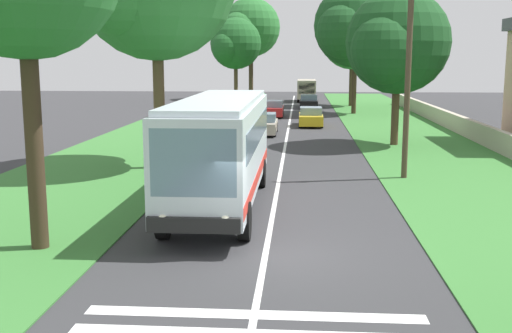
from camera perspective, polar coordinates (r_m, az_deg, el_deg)
ground at (r=16.09m, az=0.80°, el=-8.38°), size 160.00×160.00×0.00m
grass_verge_left at (r=31.98m, az=-12.44°, el=0.61°), size 120.00×8.00×0.04m
grass_verge_right at (r=31.53m, az=17.47°, el=0.25°), size 120.00×8.00×0.04m
centre_line at (r=30.69m, az=2.41°, el=0.42°), size 110.00×0.16×0.01m
coach_bus at (r=21.12m, az=-3.22°, el=1.98°), size 11.16×2.62×3.73m
trailing_car_0 at (r=41.82m, az=0.69°, el=3.86°), size 4.30×1.78×1.43m
trailing_car_1 at (r=47.10m, az=5.02°, el=4.50°), size 4.30×1.78×1.43m
trailing_car_2 at (r=54.33m, az=1.57°, el=5.25°), size 4.30×1.78×1.43m
trailing_car_3 at (r=63.58m, az=4.84°, el=5.89°), size 4.30×1.78×1.43m
trailing_minibus_0 at (r=73.86m, az=4.62°, el=7.13°), size 6.00×2.14×2.53m
roadside_tree_left_0 at (r=78.35m, az=-0.61°, el=12.42°), size 8.81×7.15×12.28m
roadside_tree_left_2 at (r=69.42m, az=-1.95°, el=11.02°), size 6.69×5.57×9.35m
roadside_tree_right_0 at (r=57.78m, az=8.88°, el=12.41°), size 8.74×7.48×11.60m
roadside_tree_right_2 at (r=67.04m, az=8.60°, el=11.36°), size 7.66×6.46×10.28m
roadside_tree_right_3 at (r=37.09m, az=12.56°, el=10.80°), size 6.92×5.94×8.88m
utility_pole at (r=26.77m, az=13.69°, el=7.79°), size 0.24×1.40×8.03m
roadside_wall at (r=37.12m, az=20.88°, el=2.39°), size 70.00×0.40×1.17m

